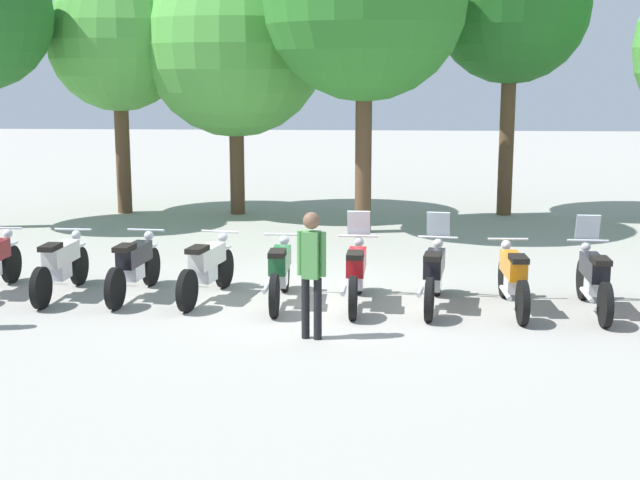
# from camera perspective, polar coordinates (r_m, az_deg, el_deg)

# --- Properties ---
(ground_plane) EXTENTS (80.00, 80.00, 0.00)m
(ground_plane) POSITION_cam_1_polar(r_m,az_deg,el_deg) (13.72, -0.13, -4.09)
(ground_plane) COLOR #9E9B93
(motorcycle_1) EXTENTS (0.62, 2.19, 0.99)m
(motorcycle_1) POSITION_cam_1_polar(r_m,az_deg,el_deg) (14.67, -16.28, -1.52)
(motorcycle_1) COLOR black
(motorcycle_1) RESTS_ON ground_plane
(motorcycle_2) EXTENTS (0.63, 2.19, 0.99)m
(motorcycle_2) POSITION_cam_1_polar(r_m,az_deg,el_deg) (14.34, -11.83, -1.60)
(motorcycle_2) COLOR black
(motorcycle_2) RESTS_ON ground_plane
(motorcycle_3) EXTENTS (0.74, 2.17, 0.99)m
(motorcycle_3) POSITION_cam_1_polar(r_m,az_deg,el_deg) (14.01, -7.26, -1.74)
(motorcycle_3) COLOR black
(motorcycle_3) RESTS_ON ground_plane
(motorcycle_4) EXTENTS (0.62, 2.19, 0.99)m
(motorcycle_4) POSITION_cam_1_polar(r_m,az_deg,el_deg) (13.65, -2.60, -2.00)
(motorcycle_4) COLOR black
(motorcycle_4) RESTS_ON ground_plane
(motorcycle_5) EXTENTS (0.62, 2.19, 1.37)m
(motorcycle_5) POSITION_cam_1_polar(r_m,az_deg,el_deg) (13.53, 2.33, -2.06)
(motorcycle_5) COLOR black
(motorcycle_5) RESTS_ON ground_plane
(motorcycle_6) EXTENTS (0.68, 2.18, 1.37)m
(motorcycle_6) POSITION_cam_1_polar(r_m,az_deg,el_deg) (13.53, 7.32, -2.13)
(motorcycle_6) COLOR black
(motorcycle_6) RESTS_ON ground_plane
(motorcycle_7) EXTENTS (0.62, 2.19, 0.99)m
(motorcycle_7) POSITION_cam_1_polar(r_m,az_deg,el_deg) (13.56, 12.27, -2.33)
(motorcycle_7) COLOR black
(motorcycle_7) RESTS_ON ground_plane
(motorcycle_8) EXTENTS (0.62, 2.19, 1.37)m
(motorcycle_8) POSITION_cam_1_polar(r_m,az_deg,el_deg) (13.75, 17.14, -2.32)
(motorcycle_8) COLOR black
(motorcycle_8) RESTS_ON ground_plane
(person_1) EXTENTS (0.41, 0.27, 1.72)m
(person_1) POSITION_cam_1_polar(r_m,az_deg,el_deg) (11.71, -0.55, -1.63)
(person_1) COLOR black
(person_1) RESTS_ON ground_plane
(tree_1) EXTENTS (3.44, 3.44, 5.97)m
(tree_1) POSITION_cam_1_polar(r_m,az_deg,el_deg) (22.65, -12.82, 12.32)
(tree_1) COLOR brown
(tree_1) RESTS_ON ground_plane
(tree_2) EXTENTS (4.44, 4.44, 6.35)m
(tree_2) POSITION_cam_1_polar(r_m,az_deg,el_deg) (22.06, -5.48, 12.33)
(tree_2) COLOR brown
(tree_2) RESTS_ON ground_plane
(tree_4) EXTENTS (3.72, 3.72, 6.91)m
(tree_4) POSITION_cam_1_polar(r_m,az_deg,el_deg) (22.32, 12.20, 14.43)
(tree_4) COLOR brown
(tree_4) RESTS_ON ground_plane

